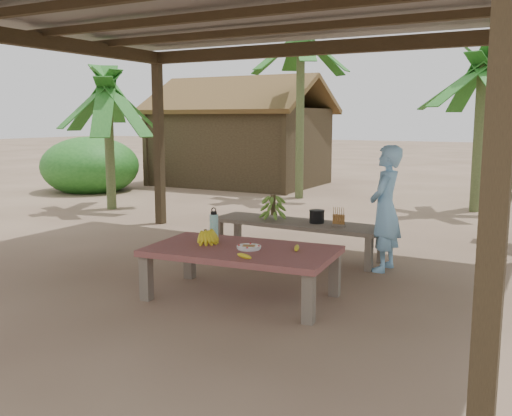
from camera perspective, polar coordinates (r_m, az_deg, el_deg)
The scene contains 17 objects.
ground at distance 6.31m, azimuth -2.05°, elevation -7.07°, with size 80.00×80.00×0.00m, color brown.
pavilion at distance 6.15m, azimuth -2.39°, elevation 18.64°, with size 6.60×5.60×2.95m.
work_table at distance 5.55m, azimuth -1.46°, elevation -4.68°, with size 1.88×1.16×0.50m.
bench at distance 7.24m, azimuth 4.12°, elevation -1.80°, with size 2.22×0.66×0.45m.
ripe_banana_bunch at distance 5.74m, azimuth -5.07°, elevation -2.78°, with size 0.26×0.22×0.16m, color yellow, non-canonical shape.
plate at distance 5.48m, azimuth -0.71°, elevation -3.96°, with size 0.24×0.24×0.04m.
loose_banana_front at distance 5.12m, azimuth -1.18°, elevation -4.83°, with size 0.04×0.15×0.04m, color yellow.
loose_banana_side at distance 5.45m, azimuth 4.09°, elevation -4.01°, with size 0.04×0.15×0.04m, color yellow.
water_flask at distance 5.96m, azimuth -4.23°, elevation -1.75°, with size 0.09×0.09×0.33m.
green_banana_stalk at distance 7.36m, azimuth 1.72°, elevation 0.17°, with size 0.30×0.30×0.34m, color #598C2D, non-canonical shape.
cooking_pot at distance 7.15m, azimuth 6.10°, elevation -0.88°, with size 0.18×0.18×0.16m, color black.
skewer_rack at distance 6.94m, azimuth 8.27°, elevation -0.87°, with size 0.18×0.08×0.24m, color #A57F47, non-canonical shape.
woman at distance 6.67m, azimuth 12.80°, elevation -0.05°, with size 0.53×0.35×1.45m, color #70A7D4.
hut at distance 15.26m, azimuth -1.50°, elevation 6.53°, with size 4.40×3.43×2.85m.
banana_plant_n at distance 11.44m, azimuth 21.64°, elevation 11.77°, with size 1.80×1.80×2.91m.
banana_plant_nw at distance 12.64m, azimuth 4.51°, elevation 15.65°, with size 1.80×1.80×3.73m.
banana_plant_w at distance 11.33m, azimuth -14.61°, elevation 10.24°, with size 1.80×1.80×2.53m.
Camera 1 is at (3.07, -5.24, 1.74)m, focal length 40.00 mm.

